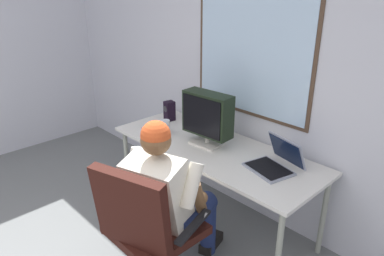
# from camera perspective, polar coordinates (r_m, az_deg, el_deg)

# --- Properties ---
(wall_rear) EXTENTS (5.70, 0.08, 2.75)m
(wall_rear) POSITION_cam_1_polar(r_m,az_deg,el_deg) (2.98, 11.29, 10.31)
(wall_rear) COLOR silver
(wall_rear) RESTS_ON ground
(desk) EXTENTS (1.84, 0.71, 0.71)m
(desk) POSITION_cam_1_polar(r_m,az_deg,el_deg) (2.99, 3.45, -3.96)
(desk) COLOR gray
(desk) RESTS_ON ground
(office_chair) EXTENTS (0.70, 0.63, 0.99)m
(office_chair) POSITION_cam_1_polar(r_m,az_deg,el_deg) (2.38, -7.37, -14.69)
(office_chair) COLOR black
(office_chair) RESTS_ON ground
(person_seated) EXTENTS (0.64, 0.83, 1.21)m
(person_seated) POSITION_cam_1_polar(r_m,az_deg,el_deg) (2.50, -3.66, -10.28)
(person_seated) COLOR navy
(person_seated) RESTS_ON ground
(crt_monitor) EXTENTS (0.43, 0.22, 0.44)m
(crt_monitor) POSITION_cam_1_polar(r_m,az_deg,el_deg) (2.92, 2.44, 2.02)
(crt_monitor) COLOR beige
(crt_monitor) RESTS_ON desk
(laptop) EXTENTS (0.39, 0.40, 0.23)m
(laptop) POSITION_cam_1_polar(r_m,az_deg,el_deg) (2.70, 13.17, -4.99)
(laptop) COLOR gray
(laptop) RESTS_ON desk
(wine_glass) EXTENTS (0.08, 0.08, 0.15)m
(wine_glass) POSITION_cam_1_polar(r_m,az_deg,el_deg) (3.14, -4.24, 0.34)
(wine_glass) COLOR silver
(wine_glass) RESTS_ON desk
(desk_speaker) EXTENTS (0.10, 0.11, 0.19)m
(desk_speaker) POSITION_cam_1_polar(r_m,az_deg,el_deg) (3.50, -3.57, 2.71)
(desk_speaker) COLOR black
(desk_speaker) RESTS_ON desk
(cd_case) EXTENTS (0.16, 0.15, 0.01)m
(cd_case) POSITION_cam_1_polar(r_m,az_deg,el_deg) (3.32, -6.46, -0.17)
(cd_case) COLOR #92297C
(cd_case) RESTS_ON desk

